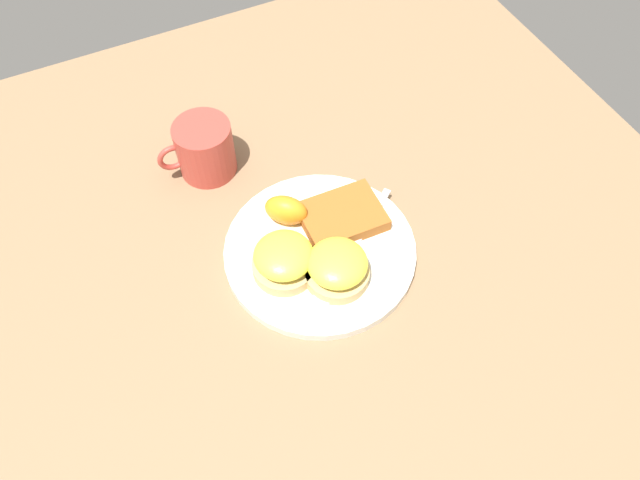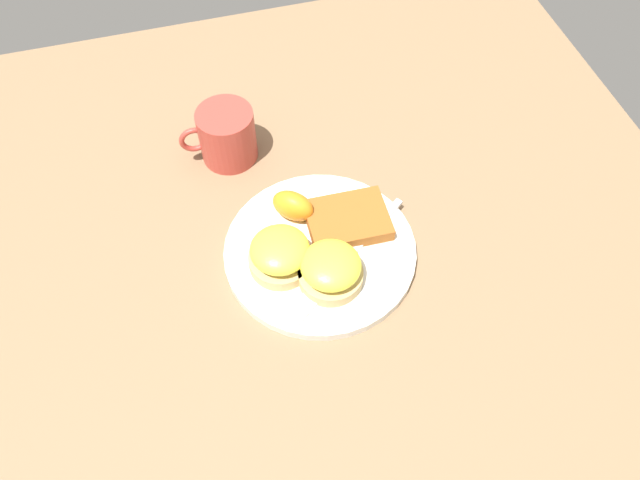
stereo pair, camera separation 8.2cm
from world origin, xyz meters
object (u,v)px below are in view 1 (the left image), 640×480
cup (204,149)px  sandwich_benedict_left (284,260)px  hashbrown_patty (342,216)px  sandwich_benedict_right (339,266)px  orange_wedge (286,210)px  fork (344,262)px

cup → sandwich_benedict_left: bearing=97.0°
hashbrown_patty → sandwich_benedict_right: bearing=60.6°
sandwich_benedict_left → orange_wedge: bearing=-116.0°
sandwich_benedict_left → fork: bearing=161.8°
sandwich_benedict_left → cup: bearing=-83.0°
orange_wedge → cup: size_ratio=0.53×
hashbrown_patty → orange_wedge: orange_wedge is taller
sandwich_benedict_right → sandwich_benedict_left: bearing=-34.1°
orange_wedge → fork: 0.11m
sandwich_benedict_right → cup: size_ratio=0.75×
hashbrown_patty → cup: cup is taller
orange_wedge → cup: cup is taller
hashbrown_patty → cup: (0.13, -0.18, 0.02)m
hashbrown_patty → orange_wedge: 0.08m
sandwich_benedict_right → orange_wedge: sandwich_benedict_right is taller
hashbrown_patty → cup: 0.23m
sandwich_benedict_right → orange_wedge: bearing=-78.1°
hashbrown_patty → fork: size_ratio=0.54×
sandwich_benedict_right → hashbrown_patty: size_ratio=0.77×
sandwich_benedict_left → cup: cup is taller
orange_wedge → fork: orange_wedge is taller
sandwich_benedict_left → sandwich_benedict_right: 0.07m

